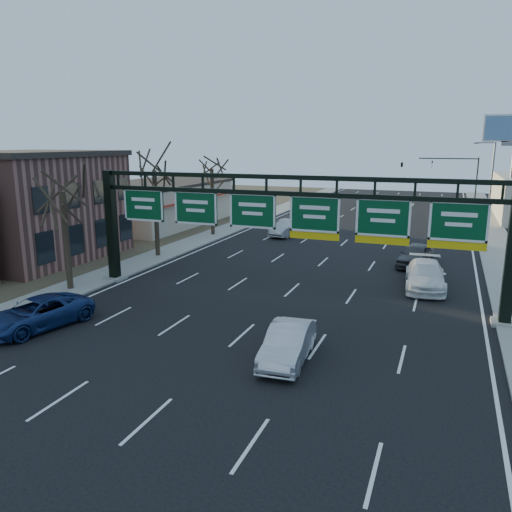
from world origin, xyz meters
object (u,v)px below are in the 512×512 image
at_px(sign_gantry, 286,221).
at_px(car_blue_suv, 37,313).
at_px(car_silver_sedan, 288,343).
at_px(car_white_wagon, 425,275).

bearing_deg(sign_gantry, car_blue_suv, -138.43).
height_order(sign_gantry, car_silver_sedan, sign_gantry).
bearing_deg(car_white_wagon, car_blue_suv, -145.58).
bearing_deg(car_blue_suv, car_white_wagon, 52.27).
distance_m(car_blue_suv, car_silver_sedan, 12.62).
distance_m(car_silver_sedan, car_white_wagon, 14.07).
distance_m(sign_gantry, car_silver_sedan, 9.19).
xyz_separation_m(car_blue_suv, car_silver_sedan, (12.59, 0.89, 0.01)).
distance_m(sign_gantry, car_blue_suv, 13.76).
height_order(sign_gantry, car_white_wagon, sign_gantry).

